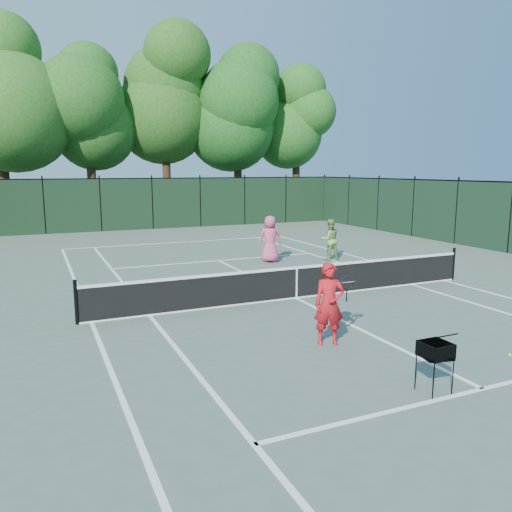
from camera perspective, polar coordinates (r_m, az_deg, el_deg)
name	(u,v)px	position (r m, az deg, el deg)	size (l,w,h in m)	color
ground	(296,298)	(14.06, 4.61, -4.84)	(90.00, 90.00, 0.00)	#4D5E52
sideline_doubles_left	(92,322)	(12.48, -18.28, -7.22)	(0.10, 23.77, 0.01)	white
sideline_doubles_right	(445,281)	(17.31, 20.78, -2.64)	(0.10, 23.77, 0.01)	white
sideline_singles_left	(150,316)	(12.67, -12.07, -6.67)	(0.10, 23.77, 0.01)	white
sideline_singles_right	(412,284)	(16.38, 17.36, -3.13)	(0.10, 23.77, 0.01)	white
baseline_far	(181,242)	(24.94, -8.59, 1.58)	(10.97, 0.10, 0.01)	white
service_line_near	(483,389)	(9.28, 24.49, -13.65)	(8.23, 0.10, 0.01)	white
service_line_far	(218,260)	(19.77, -4.31, -0.51)	(8.23, 0.10, 0.01)	white
center_service_line	(296,298)	(14.05, 4.61, -4.83)	(0.10, 12.80, 0.01)	white
tennis_net	(296,282)	(13.94, 4.64, -2.94)	(11.69, 0.09, 1.06)	black
fence_far	(152,204)	(30.69, -11.75, 5.84)	(24.00, 0.05, 3.00)	black
tree_2	(87,101)	(34.15, -18.71, 16.40)	(6.00, 6.00, 12.40)	black
tree_3	(164,86)	(35.68, -10.47, 18.52)	(7.00, 7.00, 14.45)	black
tree_4	(237,103)	(36.43, -2.13, 17.12)	(6.20, 6.20, 12.97)	black
tree_5	(297,113)	(38.96, 4.69, 15.98)	(5.80, 5.80, 12.23)	black
coach	(329,304)	(10.33, 8.38, -5.44)	(1.06, 0.59, 1.70)	red
player_pink	(270,239)	(19.28, 1.62, 1.96)	(1.02, 0.82, 1.81)	#CD4870
player_green	(330,240)	(19.96, 8.41, 1.87)	(0.86, 0.71, 1.63)	#7AA150
ball_hopper	(436,350)	(8.62, 19.83, -10.12)	(0.53, 0.53, 0.84)	black
loose_ball_midcourt	(510,355)	(10.95, 27.02, -10.05)	(0.07, 0.07, 0.07)	#C9EE30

